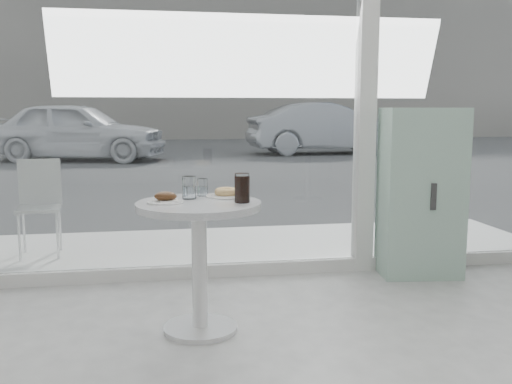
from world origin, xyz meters
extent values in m
cube|color=silver|center=(0.00, 3.00, 0.05)|extent=(5.00, 0.12, 0.10)
cube|color=silver|center=(0.90, 3.00, 1.50)|extent=(0.14, 0.14, 3.00)
cube|color=white|center=(-0.77, 3.00, 1.40)|extent=(3.21, 0.02, 2.60)
cube|color=white|center=(1.67, 3.00, 1.40)|extent=(1.41, 0.02, 2.60)
cylinder|color=silver|center=(-0.50, 1.90, 0.01)|extent=(0.44, 0.44, 0.03)
cylinder|color=silver|center=(-0.50, 1.90, 0.37)|extent=(0.09, 0.09, 0.70)
cylinder|color=white|center=(-0.50, 1.90, 0.75)|extent=(0.72, 0.72, 0.04)
cube|color=white|center=(0.00, 3.80, 0.03)|extent=(5.60, 1.60, 0.05)
cube|color=#3B3B3B|center=(0.00, 16.00, 0.00)|extent=(40.00, 24.00, 0.00)
cube|color=#9C9388|center=(0.00, 25.00, 4.00)|extent=(40.00, 2.00, 8.00)
cube|color=#8CB39D|center=(1.29, 2.78, 0.66)|extent=(0.65, 0.47, 1.31)
cube|color=#333333|center=(1.29, 2.57, 0.66)|extent=(0.04, 0.02, 0.20)
cylinder|color=silver|center=(-1.88, 3.55, 0.25)|extent=(0.02, 0.02, 0.40)
cylinder|color=silver|center=(-1.57, 3.58, 0.25)|extent=(0.02, 0.02, 0.40)
cylinder|color=silver|center=(-1.90, 3.85, 0.25)|extent=(0.02, 0.02, 0.40)
cylinder|color=silver|center=(-1.60, 3.88, 0.25)|extent=(0.02, 0.02, 0.40)
cube|color=silver|center=(-1.74, 3.72, 0.46)|extent=(0.39, 0.39, 0.03)
cube|color=silver|center=(-1.75, 3.89, 0.67)|extent=(0.35, 0.05, 0.40)
imported|color=silver|center=(-2.75, 13.86, 0.76)|extent=(4.76, 2.81, 1.52)
imported|color=#989B9F|center=(4.18, 15.04, 0.75)|extent=(4.60, 1.73, 1.50)
cylinder|color=white|center=(-0.69, 1.90, 0.78)|extent=(0.20, 0.20, 0.01)
cube|color=white|center=(-0.67, 1.89, 0.79)|extent=(0.10, 0.09, 0.00)
ellipsoid|color=#36200E|center=(-0.69, 1.90, 0.81)|extent=(0.12, 0.10, 0.05)
ellipsoid|color=#36200E|center=(-0.65, 1.92, 0.81)|extent=(0.06, 0.06, 0.03)
cylinder|color=white|center=(-0.32, 2.06, 0.78)|extent=(0.25, 0.25, 0.01)
torus|color=tan|center=(-0.32, 2.06, 0.80)|extent=(0.14, 0.14, 0.05)
cylinder|color=white|center=(-0.54, 2.04, 0.84)|extent=(0.08, 0.08, 0.13)
cylinder|color=white|center=(-0.54, 2.04, 0.81)|extent=(0.07, 0.07, 0.07)
cylinder|color=white|center=(-0.46, 2.14, 0.82)|extent=(0.07, 0.07, 0.11)
cylinder|color=white|center=(-0.46, 2.14, 0.80)|extent=(0.05, 0.05, 0.06)
cylinder|color=white|center=(-0.26, 1.85, 0.85)|extent=(0.09, 0.09, 0.17)
cylinder|color=black|center=(-0.26, 1.85, 0.85)|extent=(0.08, 0.08, 0.15)
camera|label=1|loc=(-0.72, -1.33, 1.29)|focal=40.00mm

